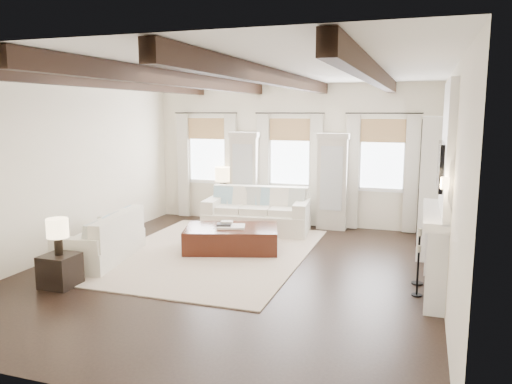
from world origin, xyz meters
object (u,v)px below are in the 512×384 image
(side_table_front, at_px, (60,271))
(side_table_back, at_px, (224,208))
(sofa_back, at_px, (257,214))
(ottoman, at_px, (231,239))
(sofa_left, at_px, (105,241))

(side_table_front, bearing_deg, side_table_back, 82.84)
(sofa_back, distance_m, ottoman, 1.61)
(ottoman, bearing_deg, sofa_left, -162.92)
(ottoman, xyz_separation_m, side_table_front, (-1.72, -2.63, 0.02))
(sofa_back, relative_size, sofa_left, 1.12)
(sofa_back, bearing_deg, side_table_back, 147.39)
(side_table_back, bearing_deg, ottoman, -64.36)
(sofa_back, xyz_separation_m, ottoman, (0.02, -1.60, -0.17))
(side_table_front, bearing_deg, ottoman, 56.85)
(ottoman, xyz_separation_m, side_table_back, (-1.10, 2.29, 0.10))
(sofa_left, bearing_deg, ottoman, 34.07)
(ottoman, bearing_deg, sofa_back, 73.76)
(sofa_back, bearing_deg, side_table_front, -111.86)
(sofa_left, xyz_separation_m, side_table_front, (0.17, -1.35, -0.10))
(side_table_front, distance_m, side_table_back, 4.95)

